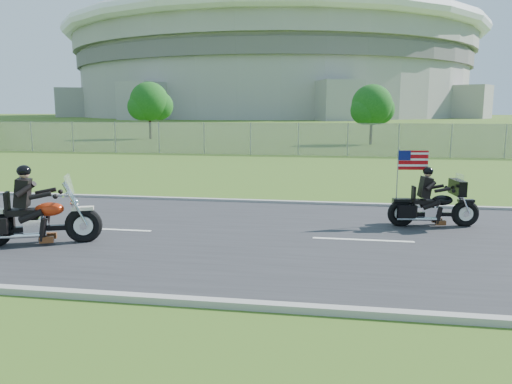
# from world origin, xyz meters

# --- Properties ---
(ground) EXTENTS (420.00, 420.00, 0.00)m
(ground) POSITION_xyz_m (0.00, 0.00, 0.00)
(ground) COLOR #3A5C1D
(ground) RESTS_ON ground
(road) EXTENTS (120.00, 8.00, 0.04)m
(road) POSITION_xyz_m (0.00, 0.00, 0.02)
(road) COLOR #28282B
(road) RESTS_ON ground
(curb_north) EXTENTS (120.00, 0.18, 0.12)m
(curb_north) POSITION_xyz_m (0.00, 4.05, 0.05)
(curb_north) COLOR #9E9B93
(curb_north) RESTS_ON ground
(curb_south) EXTENTS (120.00, 0.18, 0.12)m
(curb_south) POSITION_xyz_m (0.00, -4.05, 0.05)
(curb_south) COLOR #9E9B93
(curb_south) RESTS_ON ground
(fence) EXTENTS (60.00, 0.03, 2.00)m
(fence) POSITION_xyz_m (-5.00, 20.00, 1.00)
(fence) COLOR gray
(fence) RESTS_ON ground
(stadium) EXTENTS (140.40, 140.40, 29.20)m
(stadium) POSITION_xyz_m (-20.00, 170.00, 15.58)
(stadium) COLOR #A3A099
(stadium) RESTS_ON ground
(tree_fence_near) EXTENTS (3.52, 3.28, 4.75)m
(tree_fence_near) POSITION_xyz_m (6.04, 30.04, 2.97)
(tree_fence_near) COLOR #382316
(tree_fence_near) RESTS_ON ground
(tree_fence_mid) EXTENTS (3.96, 3.69, 5.30)m
(tree_fence_mid) POSITION_xyz_m (-13.95, 34.04, 3.30)
(tree_fence_mid) COLOR #382316
(tree_fence_mid) RESTS_ON ground
(motorcycle_lead) EXTENTS (2.50, 1.24, 1.76)m
(motorcycle_lead) POSITION_xyz_m (-2.87, -1.44, 0.55)
(motorcycle_lead) COLOR black
(motorcycle_lead) RESTS_ON ground
(motorcycle_follow) EXTENTS (2.24, 0.82, 1.87)m
(motorcycle_follow) POSITION_xyz_m (5.75, 1.65, 0.52)
(motorcycle_follow) COLOR black
(motorcycle_follow) RESTS_ON ground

